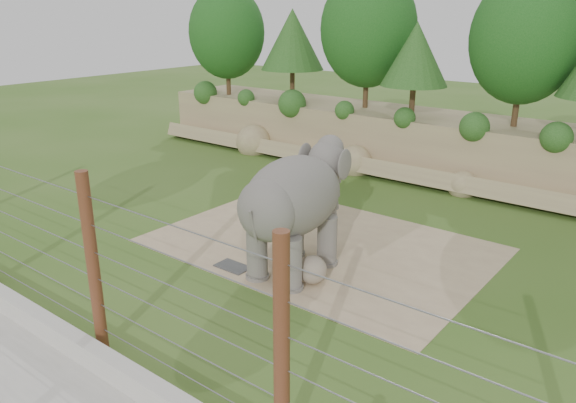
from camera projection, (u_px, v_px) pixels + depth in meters
The scene contains 8 objects.
ground at pixel (243, 275), 15.54m from camera, with size 90.00×90.00×0.00m, color #39621C.
back_embankment at pixel (458, 85), 23.30m from camera, with size 30.00×5.52×8.77m.
dirt_patch at pixel (320, 245), 17.47m from camera, with size 10.00×7.00×0.02m, color tan.
drain_grate at pixel (233, 267), 15.94m from camera, with size 1.00×0.60×0.03m, color #262628.
elephant at pixel (293, 214), 15.18m from camera, with size 1.82×4.25×3.44m, color #635E58, non-canonical shape.
stone_ball at pixel (312, 270), 14.91m from camera, with size 0.78×0.78×0.78m, color gray.
retaining_wall at pixel (81, 348), 11.75m from camera, with size 26.00×0.35×0.50m, color #BAB6AD.
barrier_fence at pixel (93, 264), 11.55m from camera, with size 20.26×0.26×4.00m.
Camera 1 is at (9.65, -10.24, 7.00)m, focal length 35.00 mm.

